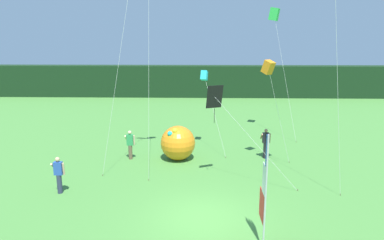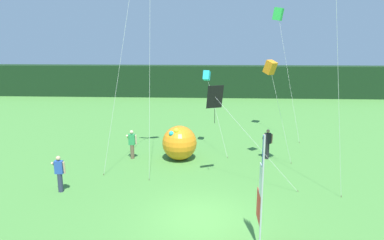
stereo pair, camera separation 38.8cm
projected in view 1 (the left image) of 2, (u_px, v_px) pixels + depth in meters
The scene contains 11 objects.
ground_plane at pixel (202, 218), 13.41m from camera, with size 120.00×120.00×0.00m, color #478438.
distant_treeline at pixel (202, 81), 42.00m from camera, with size 80.00×2.40×3.70m, color black.
banner_flag at pixel (264, 191), 11.39m from camera, with size 0.06×1.03×3.85m.
person_near_banner at pixel (130, 144), 19.89m from camera, with size 0.55×0.48×1.67m.
person_mid_field at pixel (59, 174), 15.42m from camera, with size 0.55×0.48×1.68m.
person_far_left at pixel (265, 143), 20.03m from camera, with size 0.55×0.48×1.74m.
inflatable_balloon at pixel (178, 143), 19.78m from camera, with size 1.96×2.01×1.96m.
kite_orange_box_0 at pixel (268, 68), 18.46m from camera, with size 1.78×0.79×5.65m.
kite_green_box_3 at pixel (274, 15), 23.85m from camera, with size 1.84×2.78×8.82m.
kite_black_diamond_4 at pixel (217, 100), 16.20m from camera, with size 4.19×1.49×4.63m.
kite_cyan_box_6 at pixel (204, 76), 21.26m from camera, with size 1.54×2.33×4.88m.
Camera 1 is at (-0.03, -12.24, 6.64)m, focal length 32.80 mm.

